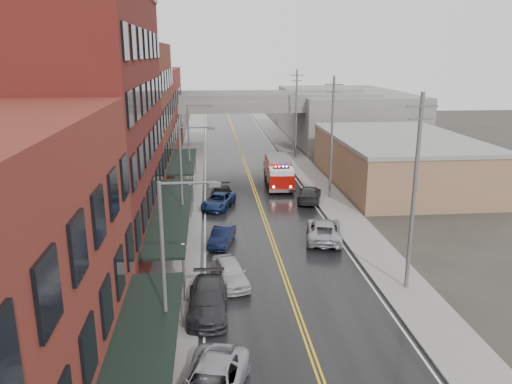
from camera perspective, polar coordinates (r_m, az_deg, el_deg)
road at (r=44.60m, az=0.86°, el=-2.77°), size 11.00×160.00×0.02m
sidewalk_left at (r=44.41m, az=-8.55°, el=-2.94°), size 3.00×160.00×0.15m
sidewalk_right at (r=45.93m, az=9.96°, el=-2.38°), size 3.00×160.00×0.15m
curb_left at (r=44.34m, az=-6.42°, el=-2.89°), size 0.30×160.00×0.15m
curb_right at (r=45.53m, az=7.95°, el=-2.45°), size 0.30×160.00×0.15m
brick_building_b at (r=36.46m, az=-19.19°, el=6.75°), size 9.00×20.00×18.00m
brick_building_c at (r=53.67m, az=-14.80°, el=8.06°), size 9.00×15.00×15.00m
brick_building_far at (r=71.05m, az=-12.54°, el=8.72°), size 9.00×20.00×12.00m
tan_building at (r=57.22m, az=15.89°, el=3.34°), size 14.00×22.00×5.00m
right_far_block at (r=85.75m, az=10.03°, el=8.63°), size 18.00×30.00×8.00m
awning_0 at (r=19.71m, az=-13.34°, el=-19.07°), size 2.60×16.00×3.09m
awning_1 at (r=36.88m, az=-9.55°, el=-2.10°), size 2.60×18.00×3.09m
awning_2 at (r=53.79m, az=-8.34°, el=3.55°), size 2.60×13.00×3.09m
globe_lamp_1 at (r=30.48m, az=-8.29°, el=-7.26°), size 0.44×0.44×3.12m
globe_lamp_2 at (r=43.71m, az=-7.49°, el=-0.14°), size 0.44×0.44×3.12m
street_lamp_0 at (r=22.02m, az=-9.90°, el=-8.44°), size 2.64×0.22×9.00m
street_lamp_1 at (r=37.19m, az=-8.16°, el=1.62°), size 2.64×0.22×9.00m
street_lamp_2 at (r=52.85m, az=-7.44°, el=5.80°), size 2.64×0.22×9.00m
utility_pole_0 at (r=30.58m, az=17.65°, el=0.14°), size 1.80×0.24×12.00m
utility_pole_1 at (r=49.17m, az=8.66°, el=6.34°), size 1.80×0.24×12.00m
utility_pole_2 at (r=68.56m, az=4.61°, el=9.05°), size 1.80×0.24×12.00m
overpass at (r=74.66m, az=-1.86°, el=9.38°), size 40.00×10.00×7.50m
fire_truck at (r=54.40m, az=2.60°, el=2.36°), size 3.62×8.33×3.00m
parked_car_left_3 at (r=28.56m, az=-5.53°, el=-12.18°), size 2.41×5.54×1.59m
parked_car_left_4 at (r=31.80m, az=-3.01°, el=-9.14°), size 2.66×4.78×1.54m
parked_car_left_5 at (r=38.05m, az=-3.90°, el=-5.05°), size 2.38×4.30×1.34m
parked_car_left_6 at (r=46.94m, az=-4.31°, el=-1.01°), size 3.74×5.38×1.37m
parked_car_left_7 at (r=48.77m, az=-3.97°, el=-0.32°), size 2.26×5.07×1.44m
parked_car_right_0 at (r=39.23m, az=7.76°, el=-4.33°), size 3.72×6.10×1.58m
parked_car_right_1 at (r=49.12m, az=6.13°, el=-0.22°), size 3.43×5.58×1.51m
parked_car_right_2 at (r=56.13m, az=3.19°, el=1.76°), size 2.23×4.10×1.32m
parked_car_right_3 at (r=62.50m, az=2.29°, el=3.24°), size 2.81×4.49×1.40m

